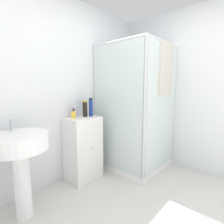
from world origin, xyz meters
TOP-DOWN VIEW (x-y plane):
  - wall_back at (0.00, 1.70)m, footprint 6.40×0.06m
  - shower_enclosure at (1.14, 1.11)m, footprint 0.95×0.98m
  - vanity_cabinet at (0.34, 1.49)m, footprint 0.47×0.37m
  - sink at (-0.55, 1.34)m, footprint 0.55×0.55m
  - soap_dispenser at (0.21, 1.50)m, footprint 0.06×0.06m
  - shampoo_bottle_tall_black at (0.41, 1.51)m, footprint 0.06×0.06m
  - shampoo_bottle_blue at (0.48, 1.47)m, footprint 0.06×0.06m
  - lotion_bottle_white at (0.29, 1.58)m, footprint 0.06×0.06m

SIDE VIEW (x-z plane):
  - vanity_cabinet at x=0.34m, z-range 0.00..0.89m
  - shower_enclosure at x=1.14m, z-range -0.45..1.49m
  - sink at x=-0.55m, z-range 0.17..1.17m
  - soap_dispenser at x=0.21m, z-range 0.88..1.01m
  - lotion_bottle_white at x=0.29m, z-range 0.88..1.05m
  - shampoo_bottle_tall_black at x=0.41m, z-range 0.89..1.12m
  - shampoo_bottle_blue at x=0.48m, z-range 0.89..1.15m
  - wall_back at x=0.00m, z-range 0.00..2.50m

